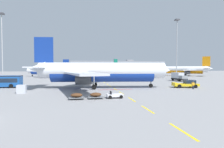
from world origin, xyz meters
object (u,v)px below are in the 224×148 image
at_px(uld_cargo_container, 22,89).
at_px(apron_light_mast_far, 177,42).
at_px(airliner_far_right, 104,70).
at_px(ground_crew_worker, 193,85).
at_px(airliner_foreground, 100,72).
at_px(airliner_far_center, 48,71).
at_px(airliner_mid_left, 183,70).
at_px(baggage_train, 96,95).
at_px(apron_light_mast_near, 2,39).
at_px(catering_truck, 179,77).
at_px(pushback_tug, 186,84).

height_order(uld_cargo_container, apron_light_mast_far, apron_light_mast_far).
bearing_deg(airliner_far_right, ground_crew_worker, -80.47).
bearing_deg(airliner_foreground, airliner_far_center, 110.14).
relative_size(airliner_foreground, airliner_mid_left, 1.22).
distance_m(airliner_mid_left, airliner_far_right, 47.77).
relative_size(baggage_train, ground_crew_worker, 4.92).
xyz_separation_m(airliner_foreground, apron_light_mast_near, (-34.12, 31.12, 11.93)).
height_order(baggage_train, ground_crew_worker, ground_crew_worker).
distance_m(airliner_far_center, ground_crew_worker, 80.99).
xyz_separation_m(airliner_mid_left, apron_light_mast_far, (-20.01, -27.68, 12.36)).
bearing_deg(airliner_far_right, airliner_mid_left, -7.39).
height_order(airliner_foreground, ground_crew_worker, airliner_foreground).
distance_m(catering_truck, uld_cargo_container, 52.95).
height_order(airliner_far_right, baggage_train, airliner_far_right).
relative_size(airliner_far_right, catering_truck, 3.60).
bearing_deg(pushback_tug, ground_crew_worker, -97.90).
bearing_deg(baggage_train, ground_crew_worker, 20.90).
height_order(pushback_tug, airliner_mid_left, airliner_mid_left).
distance_m(airliner_far_center, apron_light_mast_near, 35.43).
bearing_deg(ground_crew_worker, catering_truck, 66.53).
distance_m(airliner_far_center, uld_cargo_container, 68.65).
relative_size(pushback_tug, baggage_train, 0.74).
height_order(pushback_tug, apron_light_mast_far, apron_light_mast_far).
bearing_deg(pushback_tug, catering_truck, 64.10).
height_order(airliner_far_right, uld_cargo_container, airliner_far_right).
bearing_deg(ground_crew_worker, airliner_foreground, 163.73).
distance_m(airliner_far_center, baggage_train, 79.77).
xyz_separation_m(airliner_mid_left, baggage_train, (-58.88, -71.55, -3.17)).
distance_m(airliner_foreground, pushback_tug, 21.64).
bearing_deg(baggage_train, airliner_foreground, 81.21).
bearing_deg(apron_light_mast_far, uld_cargo_container, -146.29).
xyz_separation_m(apron_light_mast_near, apron_light_mast_far, (70.69, -2.13, 0.18)).
distance_m(airliner_far_right, apron_light_mast_near, 55.11).
bearing_deg(airliner_foreground, airliner_far_right, 81.65).
relative_size(apron_light_mast_near, apron_light_mast_far, 0.99).
bearing_deg(apron_light_mast_near, apron_light_mast_far, -1.72).
bearing_deg(apron_light_mast_far, airliner_mid_left, 54.13).
bearing_deg(apron_light_mast_far, baggage_train, -131.54).
bearing_deg(uld_cargo_container, airliner_far_center, 95.64).
distance_m(airliner_foreground, catering_truck, 35.98).
xyz_separation_m(uld_cargo_container, apron_light_mast_near, (-18.07, 37.23, 15.08)).
xyz_separation_m(airliner_foreground, baggage_train, (-2.30, -14.88, -3.42)).
distance_m(airliner_foreground, uld_cargo_container, 17.46).
bearing_deg(uld_cargo_container, catering_truck, 26.90).
xyz_separation_m(uld_cargo_container, apron_light_mast_far, (52.62, 35.10, 15.26)).
height_order(airliner_foreground, apron_light_mast_near, apron_light_mast_near).
bearing_deg(baggage_train, pushback_tug, 27.66).
height_order(pushback_tug, baggage_train, pushback_tug).
height_order(baggage_train, apron_light_mast_far, apron_light_mast_far).
distance_m(pushback_tug, baggage_train, 26.62).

